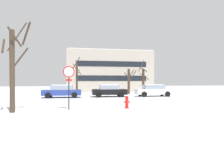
{
  "coord_description": "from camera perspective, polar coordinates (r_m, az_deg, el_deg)",
  "views": [
    {
      "loc": [
        -1.29,
        -14.95,
        1.91
      ],
      "look_at": [
        2.36,
        5.47,
        1.61
      ],
      "focal_mm": 32.34,
      "sensor_mm": 36.0,
      "label": 1
    }
  ],
  "objects": [
    {
      "name": "road_surface",
      "position": [
        18.77,
        -6.17,
        -5.0
      ],
      "size": [
        80.0,
        9.36,
        0.0
      ],
      "color": "silver",
      "rests_on": "ground"
    },
    {
      "name": "parked_car_blue",
      "position": [
        24.04,
        -13.95,
        -1.94
      ],
      "size": [
        4.47,
        2.09,
        1.49
      ],
      "color": "#283D93",
      "rests_on": "ground"
    },
    {
      "name": "stop_sign",
      "position": [
        13.67,
        -12.11,
        1.38
      ],
      "size": [
        0.76,
        0.19,
        2.91
      ],
      "color": "black",
      "rests_on": "ground"
    },
    {
      "name": "building_far_left",
      "position": [
        38.59,
        -1.34,
        3.37
      ],
      "size": [
        14.81,
        10.34,
        7.25
      ],
      "color": "#B2A899",
      "rests_on": "ground"
    },
    {
      "name": "tree_near_corner",
      "position": [
        13.65,
        -26.18,
        4.59
      ],
      "size": [
        1.81,
        1.8,
        5.61
      ],
      "color": "#423326",
      "rests_on": "ground"
    },
    {
      "name": "tree_far_mid",
      "position": [
        29.71,
        4.82,
        0.94
      ],
      "size": [
        1.69,
        1.66,
        3.71
      ],
      "color": "#423326",
      "rests_on": "ground"
    },
    {
      "name": "tree_far_left",
      "position": [
        27.63,
        -9.9,
        1.82
      ],
      "size": [
        1.2,
        1.2,
        5.24
      ],
      "color": "#423326",
      "rests_on": "ground"
    },
    {
      "name": "fire_hydrant",
      "position": [
        14.16,
        4.21,
        -5.0
      ],
      "size": [
        0.44,
        0.3,
        0.93
      ],
      "color": "red",
      "rests_on": "ground"
    },
    {
      "name": "parked_car_white",
      "position": [
        25.76,
        11.65,
        -1.75
      ],
      "size": [
        4.6,
        2.09,
        1.48
      ],
      "color": "white",
      "rests_on": "ground"
    },
    {
      "name": "parked_car_black",
      "position": [
        24.53,
        -0.8,
        -1.87
      ],
      "size": [
        4.22,
        2.07,
        1.49
      ],
      "color": "black",
      "rests_on": "ground"
    },
    {
      "name": "ground_plane",
      "position": [
        15.13,
        -5.2,
        -6.41
      ],
      "size": [
        120.0,
        120.0,
        0.0
      ],
      "primitive_type": "plane",
      "color": "white"
    },
    {
      "name": "tree_far_right",
      "position": [
        29.06,
        8.81,
        0.99
      ],
      "size": [
        1.36,
        1.43,
        4.97
      ],
      "color": "#423326",
      "rests_on": "ground"
    }
  ]
}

